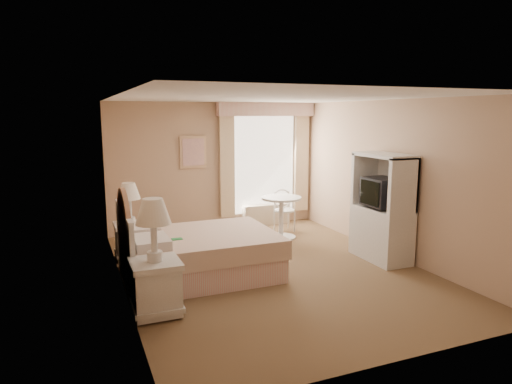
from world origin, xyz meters
name	(u,v)px	position (x,y,z in m)	size (l,w,h in m)	color
room	(272,186)	(0.00, 0.00, 1.25)	(4.21, 5.51, 2.51)	brown
window	(266,160)	(1.05, 2.65, 1.34)	(2.05, 0.22, 2.51)	white
framed_art	(193,152)	(-0.45, 2.71, 1.55)	(0.52, 0.04, 0.62)	tan
bed	(194,253)	(-1.12, 0.17, 0.34)	(2.10, 1.61, 1.42)	#D88F8C
nightstand_near	(155,272)	(-1.84, -0.88, 0.50)	(0.55, 0.55, 1.34)	silver
nightstand_far	(131,231)	(-1.84, 1.36, 0.45)	(0.50, 0.50, 1.20)	silver
round_table	(281,211)	(0.89, 1.55, 0.52)	(0.73, 0.73, 0.77)	silver
cafe_chair	(283,207)	(1.18, 2.05, 0.47)	(0.40, 0.40, 0.81)	silver
armoire	(382,216)	(1.81, -0.18, 0.70)	(0.50, 1.01, 1.68)	silver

